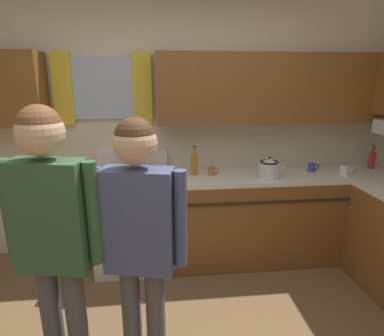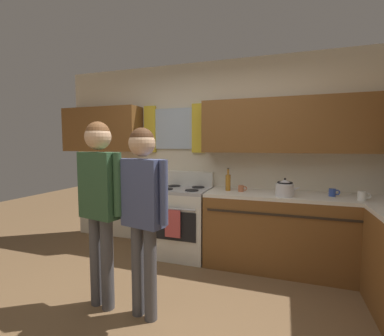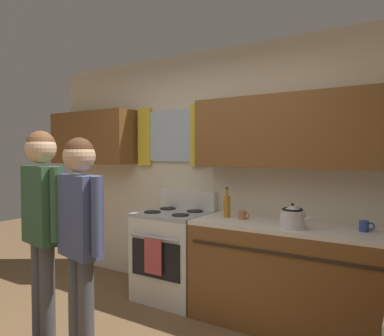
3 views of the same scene
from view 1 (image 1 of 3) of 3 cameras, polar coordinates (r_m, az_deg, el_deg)
name	(u,v)px [view 1 (image 1 of 3)]	position (r m, az deg, el deg)	size (l,w,h in m)	color
back_wall_unit	(170,114)	(3.18, -3.93, 9.71)	(4.60, 0.42, 2.60)	beige
kitchen_counter_run	(327,229)	(3.23, 23.26, -10.06)	(2.27, 1.94, 0.90)	brown
stove_oven	(133,219)	(3.18, -10.58, -9.10)	(0.69, 0.67, 1.10)	silver
bottle_sauce_red	(372,160)	(3.74, 29.78, 1.33)	(0.06, 0.06, 0.25)	red
bottle_oil_amber	(194,164)	(3.01, 0.42, 0.74)	(0.06, 0.06, 0.29)	#B27223
mug_ceramic_white	(345,170)	(3.36, 25.89, -0.37)	(0.13, 0.08, 0.09)	white
mug_cobalt_blue	(312,167)	(3.37, 20.88, 0.14)	(0.11, 0.07, 0.08)	#2D479E
cup_terracotta	(212,171)	(3.04, 3.65, -0.53)	(0.11, 0.07, 0.08)	#B76642
stovetop_kettle	(269,168)	(3.00, 13.75, -0.05)	(0.27, 0.20, 0.21)	silver
adult_left	(53,227)	(1.79, -23.92, -9.80)	(0.51, 0.24, 1.68)	#4C4C51
adult_in_plaid	(139,232)	(1.71, -9.48, -11.27)	(0.49, 0.23, 1.61)	#4C4C51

